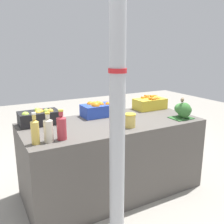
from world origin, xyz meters
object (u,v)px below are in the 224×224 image
at_px(support_pole, 117,79).
at_px(juice_bottle_cloudy, 48,129).
at_px(sparrow_bird, 182,100).
at_px(broccoli_pile, 183,110).
at_px(juice_bottle_ruby, 62,127).
at_px(juice_bottle_golden, 35,131).
at_px(carrot_crate, 150,103).
at_px(pickle_jar, 130,120).
at_px(apple_crate, 39,117).
at_px(orange_crate, 99,109).

distance_m(support_pole, juice_bottle_cloudy, 0.73).
xyz_separation_m(support_pole, sparrow_bird, (1.07, 0.49, -0.33)).
height_order(broccoli_pile, juice_bottle_ruby, juice_bottle_ruby).
bearing_deg(juice_bottle_golden, carrot_crate, 19.06).
xyz_separation_m(support_pole, juice_bottle_golden, (-0.45, 0.49, -0.42)).
bearing_deg(pickle_jar, apple_crate, 145.81).
distance_m(carrot_crate, sparrow_bird, 0.53).
relative_size(support_pole, pickle_jar, 20.09).
height_order(orange_crate, sparrow_bird, sparrow_bird).
height_order(support_pole, orange_crate, support_pole).
height_order(orange_crate, juice_bottle_cloudy, juice_bottle_cloudy).
relative_size(orange_crate, juice_bottle_cloudy, 1.57).
height_order(juice_bottle_cloudy, juice_bottle_ruby, juice_bottle_ruby).
bearing_deg(sparrow_bird, juice_bottle_ruby, -41.13).
distance_m(support_pole, orange_crate, 1.15).
relative_size(apple_crate, carrot_crate, 1.00).
relative_size(support_pole, broccoli_pile, 11.59).
xyz_separation_m(support_pole, broccoli_pile, (1.10, 0.49, -0.44)).
bearing_deg(sparrow_bird, juice_bottle_golden, -41.18).
distance_m(juice_bottle_cloudy, juice_bottle_ruby, 0.11).
bearing_deg(pickle_jar, juice_bottle_cloudy, -178.70).
bearing_deg(apple_crate, juice_bottle_ruby, -82.77).
xyz_separation_m(juice_bottle_ruby, sparrow_bird, (1.31, 0.01, 0.10)).
bearing_deg(carrot_crate, pickle_jar, -141.15).
bearing_deg(carrot_crate, juice_bottle_cloudy, -159.65).
distance_m(support_pole, juice_bottle_golden, 0.78).
distance_m(apple_crate, pickle_jar, 0.88).
relative_size(broccoli_pile, juice_bottle_ruby, 0.89).
bearing_deg(broccoli_pile, juice_bottle_cloudy, -179.71).
distance_m(support_pole, sparrow_bird, 1.22).
bearing_deg(carrot_crate, support_pole, -136.19).
relative_size(support_pole, juice_bottle_cloudy, 10.69).
bearing_deg(broccoli_pile, sparrow_bird, 179.05).
bearing_deg(juice_bottle_golden, apple_crate, 74.19).
relative_size(orange_crate, carrot_crate, 1.00).
xyz_separation_m(carrot_crate, juice_bottle_ruby, (-1.28, -0.52, 0.03)).
xyz_separation_m(orange_crate, juice_bottle_ruby, (-0.58, -0.52, 0.03)).
bearing_deg(orange_crate, broccoli_pile, -34.06).
distance_m(apple_crate, broccoli_pile, 1.49).
bearing_deg(orange_crate, juice_bottle_cloudy, -143.19).
xyz_separation_m(support_pole, juice_bottle_ruby, (-0.24, 0.49, -0.42)).
xyz_separation_m(apple_crate, carrot_crate, (1.35, 0.00, -0.00)).
distance_m(broccoli_pile, juice_bottle_ruby, 1.34).
bearing_deg(broccoli_pile, orange_crate, 145.94).
height_order(carrot_crate, juice_bottle_golden, juice_bottle_golden).
height_order(orange_crate, juice_bottle_golden, juice_bottle_golden).
distance_m(support_pole, carrot_crate, 1.52).
bearing_deg(carrot_crate, juice_bottle_golden, -160.94).
bearing_deg(apple_crate, carrot_crate, 0.11).
bearing_deg(juice_bottle_ruby, support_pole, -63.92).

